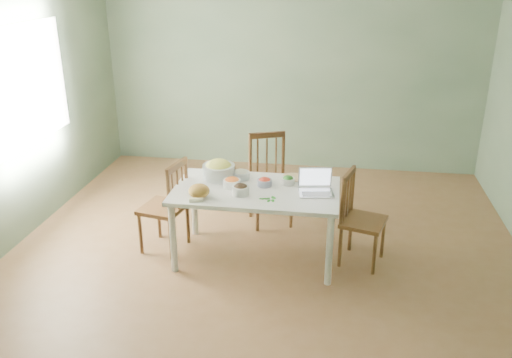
% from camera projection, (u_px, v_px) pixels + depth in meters
% --- Properties ---
extents(floor, '(5.00, 5.00, 0.00)m').
position_uv_depth(floor, '(265.00, 253.00, 5.25)').
color(floor, brown).
rests_on(floor, ground).
extents(wall_back, '(5.00, 0.00, 2.70)m').
position_uv_depth(wall_back, '(292.00, 69.00, 7.03)').
color(wall_back, gray).
rests_on(wall_back, ground).
extents(wall_front, '(5.00, 0.00, 2.70)m').
position_uv_depth(wall_front, '(191.00, 267.00, 2.45)').
color(wall_front, gray).
rests_on(wall_front, ground).
extents(wall_left, '(0.00, 5.00, 2.70)m').
position_uv_depth(wall_left, '(7.00, 109.00, 5.10)').
color(wall_left, gray).
rests_on(wall_left, ground).
extents(window_left, '(0.04, 1.60, 1.20)m').
position_uv_depth(window_left, '(24.00, 87.00, 5.31)').
color(window_left, white).
rests_on(window_left, ground).
extents(dining_table, '(1.52, 0.86, 0.71)m').
position_uv_depth(dining_table, '(256.00, 224.00, 5.05)').
color(dining_table, white).
rests_on(dining_table, floor).
extents(chair_far, '(0.55, 0.54, 0.97)m').
position_uv_depth(chair_far, '(271.00, 181.00, 5.69)').
color(chair_far, '#3B2814').
rests_on(chair_far, floor).
extents(chair_left, '(0.47, 0.48, 0.93)m').
position_uv_depth(chair_left, '(163.00, 206.00, 5.17)').
color(chair_left, '#3B2814').
rests_on(chair_left, floor).
extents(chair_right, '(0.47, 0.48, 0.89)m').
position_uv_depth(chair_right, '(364.00, 219.00, 4.93)').
color(chair_right, '#3B2814').
rests_on(chair_right, floor).
extents(bread_boule, '(0.23, 0.23, 0.12)m').
position_uv_depth(bread_boule, '(199.00, 191.00, 4.72)').
color(bread_boule, '#B48435').
rests_on(bread_boule, dining_table).
extents(butter_stick, '(0.13, 0.06, 0.03)m').
position_uv_depth(butter_stick, '(196.00, 200.00, 4.65)').
color(butter_stick, '#FAF2CB').
rests_on(butter_stick, dining_table).
extents(bowl_squash, '(0.41, 0.41, 0.18)m').
position_uv_depth(bowl_squash, '(219.00, 169.00, 5.13)').
color(bowl_squash, '#DCC75F').
rests_on(bowl_squash, dining_table).
extents(bowl_carrot, '(0.18, 0.18, 0.09)m').
position_uv_depth(bowl_carrot, '(232.00, 182.00, 4.95)').
color(bowl_carrot, '#EB420F').
rests_on(bowl_carrot, dining_table).
extents(bowl_onion, '(0.22, 0.22, 0.09)m').
position_uv_depth(bowl_onion, '(241.00, 174.00, 5.14)').
color(bowl_onion, silver).
rests_on(bowl_onion, dining_table).
extents(bowl_mushroom, '(0.16, 0.16, 0.10)m').
position_uv_depth(bowl_mushroom, '(241.00, 189.00, 4.78)').
color(bowl_mushroom, black).
rests_on(bowl_mushroom, dining_table).
extents(bowl_redpep, '(0.17, 0.17, 0.08)m').
position_uv_depth(bowl_redpep, '(265.00, 182.00, 4.97)').
color(bowl_redpep, red).
rests_on(bowl_redpep, dining_table).
extents(bowl_broccoli, '(0.14, 0.14, 0.08)m').
position_uv_depth(bowl_broccoli, '(288.00, 180.00, 5.01)').
color(bowl_broccoli, '#28632D').
rests_on(bowl_broccoli, dining_table).
extents(flatbread, '(0.23, 0.23, 0.02)m').
position_uv_depth(flatbread, '(293.00, 177.00, 5.16)').
color(flatbread, beige).
rests_on(flatbread, dining_table).
extents(basil_bunch, '(0.17, 0.17, 0.02)m').
position_uv_depth(basil_bunch, '(267.00, 198.00, 4.70)').
color(basil_bunch, '#167419').
rests_on(basil_bunch, dining_table).
extents(laptop, '(0.34, 0.30, 0.22)m').
position_uv_depth(laptop, '(317.00, 183.00, 4.77)').
color(laptop, silver).
rests_on(laptop, dining_table).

